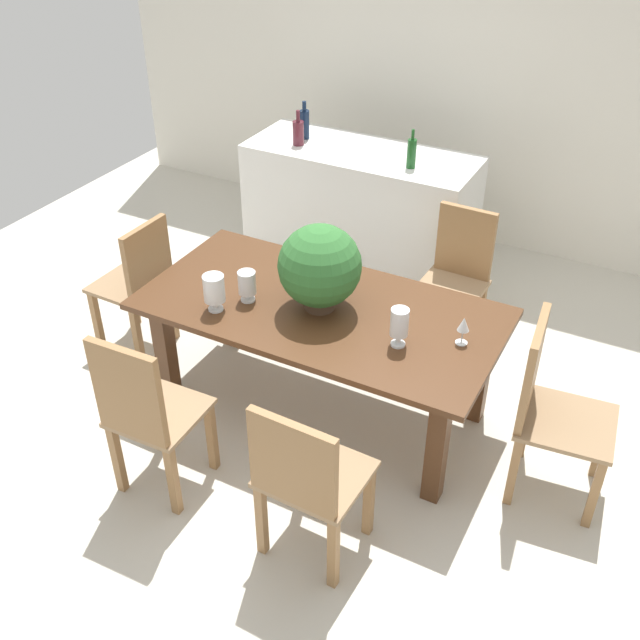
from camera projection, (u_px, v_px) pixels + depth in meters
ground_plane at (318, 409)px, 4.50m from camera, size 7.04×7.04×0.00m
back_wall at (479, 80)px, 5.66m from camera, size 6.40×0.10×2.60m
dining_table at (321, 323)px, 4.18m from camera, size 2.00×1.01×0.73m
chair_far_right at (456, 275)px, 4.78m from camera, size 0.42×0.49×0.95m
chair_head_end at (139, 280)px, 4.73m from camera, size 0.43×0.43×0.94m
chair_near_left at (146, 411)px, 3.66m from camera, size 0.44×0.44×1.00m
chair_near_right at (305, 477)px, 3.33m from camera, size 0.48×0.44×0.93m
chair_foot_end at (548, 404)px, 3.71m from camera, size 0.51×0.49×1.01m
flower_centerpiece at (319, 267)px, 3.96m from camera, size 0.45×0.45×0.49m
crystal_vase_left at (247, 284)px, 4.10m from camera, size 0.10×0.10×0.18m
crystal_vase_center_near at (214, 289)px, 4.01m from camera, size 0.12×0.12×0.21m
crystal_vase_right at (399, 324)px, 3.74m from camera, size 0.09×0.09×0.22m
wine_glass at (464, 325)px, 3.77m from camera, size 0.06×0.06×0.16m
kitchen_counter at (359, 213)px, 5.59m from camera, size 1.68×0.65×0.98m
wine_bottle_amber at (298, 132)px, 5.36m from camera, size 0.08×0.08×0.25m
wine_bottle_tall at (412, 153)px, 5.01m from camera, size 0.06×0.06×0.27m
wine_bottle_dark at (304, 124)px, 5.46m from camera, size 0.07×0.07×0.28m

